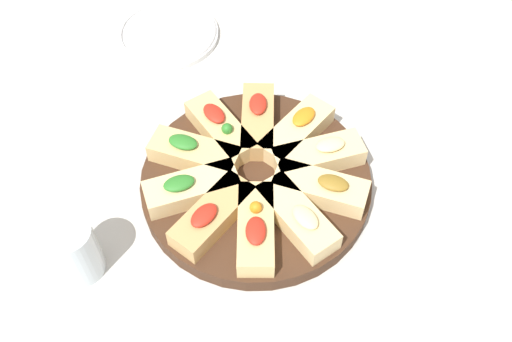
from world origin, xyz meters
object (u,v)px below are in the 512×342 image
Objects in this scene: serving_board at (256,182)px; plate_right at (167,33)px; napkin_stack at (442,122)px; water_glass at (75,250)px.

serving_board is 1.82× the size of plate_right.
napkin_stack is at bearing -143.85° from plate_right.
plate_right is 1.97× the size of water_glass.
water_glass is at bearing 86.33° from napkin_stack.
serving_board reaches higher than napkin_stack.
serving_board is at bearing -90.19° from water_glass.
water_glass reaches higher than napkin_stack.
water_glass is at bearing 89.81° from serving_board.
water_glass reaches higher than plate_right.
water_glass is at bearing 141.52° from plate_right.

